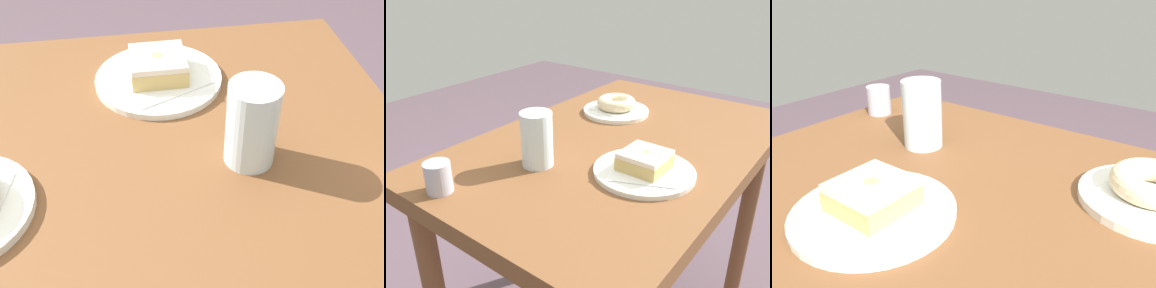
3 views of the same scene
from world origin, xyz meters
The scene contains 5 objects.
table centered at (0.00, 0.00, 0.65)m, with size 1.00×0.64×0.76m.
plate_glazed_square centered at (-0.12, -0.14, 0.76)m, with size 0.22×0.22×0.01m, color white.
napkin_glazed_square centered at (-0.12, -0.14, 0.77)m, with size 0.14×0.14×0.00m, color white.
donut_glazed_square centered at (-0.12, -0.14, 0.79)m, with size 0.10×0.10×0.04m.
water_glass centered at (-0.23, 0.08, 0.82)m, with size 0.07×0.07×0.13m, color silver.
Camera 1 is at (-0.07, 0.55, 1.22)m, focal length 43.28 mm.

